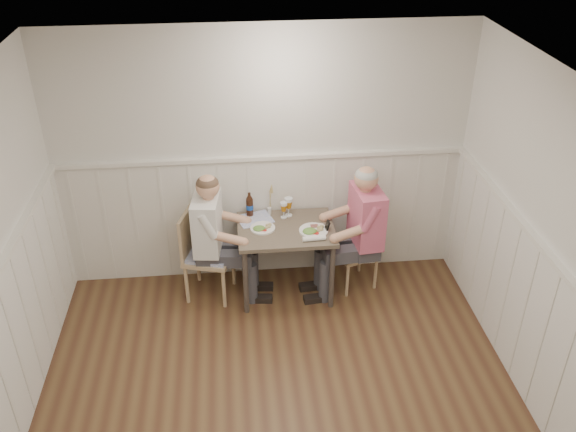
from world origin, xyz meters
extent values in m
cube|color=silver|center=(0.00, 2.25, 1.30)|extent=(4.00, 0.04, 2.60)
cube|color=white|center=(0.00, 0.00, 2.59)|extent=(4.00, 4.50, 0.02)
cube|color=silver|center=(0.00, 2.23, 0.65)|extent=(3.98, 0.03, 1.30)
cube|color=silver|center=(1.99, 0.00, 0.65)|extent=(0.03, 4.48, 1.30)
cube|color=silver|center=(0.00, 2.22, 1.32)|extent=(3.98, 0.06, 0.04)
cube|color=silver|center=(1.97, 0.00, 1.32)|extent=(0.06, 4.48, 0.04)
cube|color=brown|center=(0.19, 1.84, 0.73)|extent=(0.92, 0.70, 0.04)
cylinder|color=#3F3833|center=(-0.23, 1.54, 0.35)|extent=(0.05, 0.05, 0.71)
cylinder|color=#3F3833|center=(-0.23, 2.14, 0.35)|extent=(0.05, 0.05, 0.71)
cylinder|color=#3F3833|center=(0.60, 1.54, 0.35)|extent=(0.05, 0.05, 0.71)
cylinder|color=#3F3833|center=(0.60, 2.14, 0.35)|extent=(0.05, 0.05, 0.71)
cube|color=tan|center=(0.89, 1.89, 0.39)|extent=(0.47, 0.47, 0.04)
cube|color=#6778C3|center=(0.89, 1.89, 0.42)|extent=(0.43, 0.43, 0.03)
cube|color=tan|center=(1.05, 1.94, 0.60)|extent=(0.14, 0.37, 0.40)
cylinder|color=tan|center=(1.09, 1.79, 0.18)|extent=(0.03, 0.03, 0.37)
cylinder|color=tan|center=(0.79, 1.69, 0.18)|extent=(0.03, 0.03, 0.37)
cylinder|color=tan|center=(0.99, 2.09, 0.18)|extent=(0.03, 0.03, 0.37)
cylinder|color=tan|center=(0.69, 2.00, 0.18)|extent=(0.03, 0.03, 0.37)
cube|color=tan|center=(-0.57, 1.87, 0.45)|extent=(0.54, 0.54, 0.04)
cube|color=#6778C3|center=(-0.57, 1.87, 0.48)|extent=(0.49, 0.49, 0.03)
cube|color=tan|center=(-0.76, 1.93, 0.70)|extent=(0.15, 0.43, 0.46)
cylinder|color=tan|center=(-0.70, 2.11, 0.21)|extent=(0.04, 0.04, 0.43)
cylinder|color=tan|center=(-0.33, 2.00, 0.21)|extent=(0.04, 0.04, 0.43)
cylinder|color=tan|center=(-0.80, 1.74, 0.21)|extent=(0.04, 0.04, 0.43)
cylinder|color=tan|center=(-0.44, 1.64, 0.21)|extent=(0.04, 0.04, 0.43)
cube|color=#3F3F47|center=(0.94, 1.79, 0.23)|extent=(0.49, 0.45, 0.46)
cube|color=#3F3F47|center=(0.73, 1.76, 0.52)|extent=(0.47, 0.41, 0.13)
cube|color=#D6657E|center=(0.94, 1.79, 0.87)|extent=(0.29, 0.47, 0.56)
sphere|color=tan|center=(0.94, 1.79, 1.27)|extent=(0.23, 0.23, 0.23)
sphere|color=#A5A5A0|center=(0.94, 1.79, 1.30)|extent=(0.22, 0.22, 0.22)
cube|color=black|center=(0.57, 1.75, 0.87)|extent=(0.02, 0.07, 0.13)
cube|color=#3F3F47|center=(-0.54, 1.84, 0.22)|extent=(0.48, 0.45, 0.45)
cube|color=#3F3F47|center=(-0.34, 1.82, 0.51)|extent=(0.46, 0.41, 0.13)
cube|color=white|center=(-0.54, 1.84, 0.84)|extent=(0.29, 0.46, 0.55)
sphere|color=tan|center=(-0.54, 1.84, 1.24)|extent=(0.22, 0.22, 0.22)
sphere|color=#4C3828|center=(-0.54, 1.84, 1.27)|extent=(0.21, 0.21, 0.21)
cylinder|color=white|center=(0.44, 1.75, 0.76)|extent=(0.28, 0.28, 0.02)
ellipsoid|color=#3F722D|center=(0.40, 1.71, 0.79)|extent=(0.14, 0.11, 0.05)
sphere|color=tan|center=(0.50, 1.76, 0.79)|extent=(0.04, 0.04, 0.04)
cube|color=brown|center=(0.46, 1.81, 0.77)|extent=(0.08, 0.05, 0.01)
cylinder|color=white|center=(0.52, 1.81, 0.78)|extent=(0.06, 0.06, 0.03)
cylinder|color=white|center=(-0.04, 1.84, 0.76)|extent=(0.24, 0.24, 0.02)
ellipsoid|color=#3F722D|center=(-0.07, 1.82, 0.79)|extent=(0.12, 0.10, 0.04)
sphere|color=tan|center=(0.02, 1.85, 0.78)|extent=(0.03, 0.03, 0.03)
cylinder|color=silver|center=(0.24, 2.07, 0.75)|extent=(0.07, 0.07, 0.01)
cylinder|color=silver|center=(0.24, 2.07, 0.80)|extent=(0.01, 0.01, 0.09)
cone|color=#BB7110|center=(0.24, 2.07, 0.88)|extent=(0.08, 0.08, 0.08)
cylinder|color=silver|center=(0.24, 2.07, 0.93)|extent=(0.08, 0.08, 0.03)
cylinder|color=silver|center=(0.19, 2.03, 0.75)|extent=(0.06, 0.06, 0.01)
cylinder|color=silver|center=(0.19, 2.03, 0.79)|extent=(0.01, 0.01, 0.08)
cone|color=#BB7110|center=(0.19, 2.03, 0.86)|extent=(0.07, 0.07, 0.07)
cylinder|color=silver|center=(0.19, 2.03, 0.91)|extent=(0.07, 0.07, 0.03)
cylinder|color=black|center=(-0.14, 2.11, 0.84)|extent=(0.07, 0.07, 0.18)
cone|color=black|center=(-0.14, 2.11, 0.96)|extent=(0.07, 0.07, 0.04)
cylinder|color=black|center=(-0.14, 2.11, 0.99)|extent=(0.03, 0.03, 0.03)
cylinder|color=#1543A5|center=(-0.14, 2.11, 0.85)|extent=(0.07, 0.07, 0.05)
cylinder|color=white|center=(0.43, 1.59, 0.77)|extent=(0.22, 0.06, 0.05)
cylinder|color=silver|center=(0.05, 2.12, 0.79)|extent=(0.04, 0.04, 0.07)
cylinder|color=tan|center=(0.05, 2.12, 0.91)|extent=(0.02, 0.02, 0.23)
cone|color=tan|center=(0.05, 2.12, 1.05)|extent=(0.03, 0.03, 0.08)
cube|color=#6778C3|center=(-0.10, 2.03, 0.75)|extent=(0.39, 0.35, 0.01)
camera|label=1|loc=(-0.30, -3.10, 3.84)|focal=38.00mm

